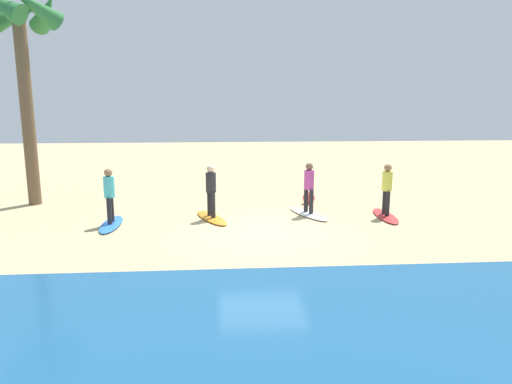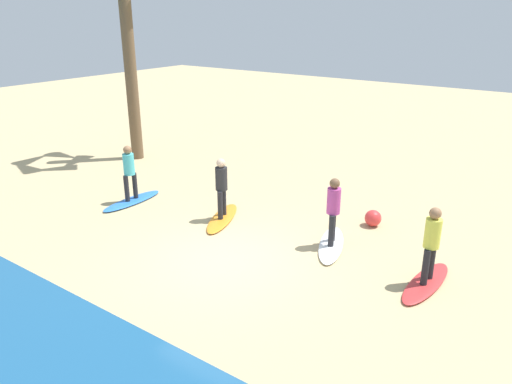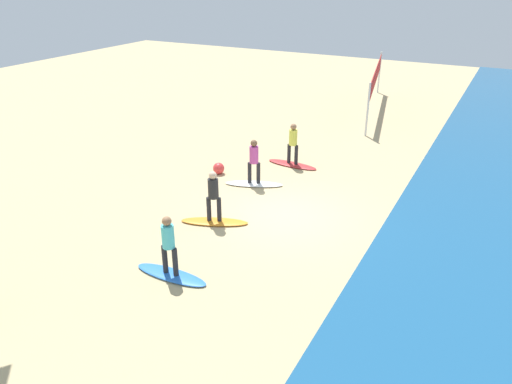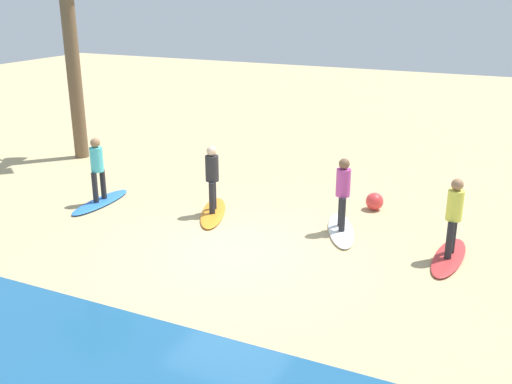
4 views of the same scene
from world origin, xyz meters
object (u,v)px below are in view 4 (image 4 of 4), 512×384
at_px(surfboard_white, 341,230).
at_px(surfer_white, 343,189).
at_px(beach_ball, 375,201).
at_px(surfer_red, 454,212).
at_px(surfer_orange, 212,174).
at_px(surfboard_blue, 101,202).
at_px(surfboard_orange, 213,213).
at_px(surfboard_red, 449,257).
at_px(surfer_blue, 97,165).

distance_m(surfboard_white, surfer_white, 0.99).
relative_size(surfer_white, beach_ball, 3.74).
distance_m(surfer_red, beach_ball, 3.12).
bearing_deg(surfer_orange, surfboard_white, -174.87).
xyz_separation_m(surfer_white, surfboard_blue, (6.16, 0.84, -0.99)).
height_order(surfer_red, surfer_orange, same).
xyz_separation_m(surfboard_white, surfboard_blue, (6.16, 0.84, 0.00)).
bearing_deg(surfboard_orange, surfboard_red, 66.04).
distance_m(surfer_red, surfboard_orange, 5.68).
relative_size(surfer_red, surfboard_blue, 0.78).
distance_m(surfboard_orange, surfboard_blue, 3.05).
height_order(surfboard_red, surfer_red, surfer_red).
relative_size(surfboard_red, surfboard_orange, 1.00).
distance_m(surfboard_blue, beach_ball, 6.97).
relative_size(surfer_white, surfer_orange, 1.00).
distance_m(surfer_red, surfer_white, 2.47).
height_order(surfer_orange, surfer_blue, same).
relative_size(surfboard_red, surfer_white, 1.28).
bearing_deg(surfboard_orange, surfer_white, 72.83).
xyz_separation_m(surfboard_blue, beach_ball, (-6.49, -2.56, 0.17)).
bearing_deg(surfboard_orange, surfer_orange, -0.00).
xyz_separation_m(surfboard_white, surfboard_orange, (3.16, 0.28, 0.00)).
bearing_deg(surfboard_orange, surfer_blue, -101.69).
height_order(surfer_red, surfboard_white, surfer_red).
height_order(surfboard_orange, beach_ball, beach_ball).
bearing_deg(surfer_white, surfer_orange, 5.13).
distance_m(surfer_white, surfer_blue, 6.21).
bearing_deg(surfer_white, surfboard_blue, 7.81).
distance_m(surfboard_white, surfer_orange, 3.32).
bearing_deg(surfboard_blue, surfboard_orange, 99.79).
distance_m(surfer_orange, surfboard_blue, 3.20).
bearing_deg(surfboard_blue, surfer_blue, -0.00).
relative_size(surfer_orange, surfer_blue, 1.00).
xyz_separation_m(surfboard_red, surfer_orange, (5.59, -0.16, 0.99)).
xyz_separation_m(surfer_red, surfer_orange, (5.59, -0.16, 0.00)).
distance_m(surfboard_white, surfer_blue, 6.29).
relative_size(surfer_red, surfer_blue, 1.00).
relative_size(surfer_orange, surfboard_blue, 0.78).
distance_m(surfer_orange, beach_ball, 4.10).
bearing_deg(surfer_blue, beach_ball, -158.49).
distance_m(surfer_white, surfer_orange, 3.17).
bearing_deg(surfboard_red, surfer_orange, -88.72).
xyz_separation_m(surfer_red, surfer_white, (2.43, -0.45, 0.00)).
bearing_deg(surfer_blue, surfboard_blue, 0.00).
height_order(surfboard_red, beach_ball, beach_ball).
distance_m(surfboard_white, beach_ball, 1.75).
bearing_deg(surfer_red, beach_ball, -45.75).
distance_m(surfer_red, surfboard_blue, 8.65).
distance_m(surfboard_blue, surfer_blue, 0.99).
height_order(surfer_red, surfboard_orange, surfer_red).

